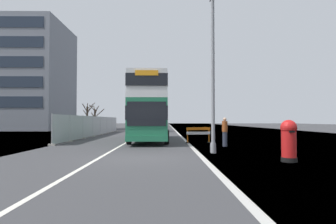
{
  "coord_description": "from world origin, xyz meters",
  "views": [
    {
      "loc": [
        1.16,
        -12.27,
        1.64
      ],
      "look_at": [
        1.35,
        6.76,
        2.2
      ],
      "focal_mm": 30.18,
      "sensor_mm": 36.0,
      "label": 1
    }
  ],
  "objects_px": {
    "car_receding_mid": "(157,124)",
    "pedestrian_at_kerb": "(225,132)",
    "lamppost_foreground": "(213,78)",
    "car_oncoming_near": "(159,124)",
    "red_pillar_postbox": "(289,139)",
    "car_receding_far": "(145,123)",
    "roadworks_barrier": "(198,133)",
    "double_decker_bus": "(150,109)",
    "car_far_side": "(163,123)"
  },
  "relations": [
    {
      "from": "car_receding_mid",
      "to": "pedestrian_at_kerb",
      "type": "bearing_deg",
      "value": -81.34
    },
    {
      "from": "lamppost_foreground",
      "to": "car_oncoming_near",
      "type": "distance_m",
      "value": 28.22
    },
    {
      "from": "lamppost_foreground",
      "to": "car_receding_mid",
      "type": "height_order",
      "value": "lamppost_foreground"
    },
    {
      "from": "car_receding_mid",
      "to": "red_pillar_postbox",
      "type": "bearing_deg",
      "value": -81.1
    },
    {
      "from": "car_oncoming_near",
      "to": "car_receding_far",
      "type": "height_order",
      "value": "car_oncoming_near"
    },
    {
      "from": "roadworks_barrier",
      "to": "car_receding_far",
      "type": "distance_m",
      "value": 41.05
    },
    {
      "from": "double_decker_bus",
      "to": "car_receding_mid",
      "type": "bearing_deg",
      "value": 90.38
    },
    {
      "from": "pedestrian_at_kerb",
      "to": "double_decker_bus",
      "type": "bearing_deg",
      "value": 134.24
    },
    {
      "from": "red_pillar_postbox",
      "to": "pedestrian_at_kerb",
      "type": "height_order",
      "value": "pedestrian_at_kerb"
    },
    {
      "from": "car_receding_mid",
      "to": "pedestrian_at_kerb",
      "type": "relative_size",
      "value": 2.18
    },
    {
      "from": "lamppost_foreground",
      "to": "car_receding_mid",
      "type": "xyz_separation_m",
      "value": [
        -3.85,
        37.49,
        -2.86
      ]
    },
    {
      "from": "double_decker_bus",
      "to": "red_pillar_postbox",
      "type": "distance_m",
      "value": 13.24
    },
    {
      "from": "car_far_side",
      "to": "red_pillar_postbox",
      "type": "bearing_deg",
      "value": -84.76
    },
    {
      "from": "red_pillar_postbox",
      "to": "car_receding_mid",
      "type": "relative_size",
      "value": 0.42
    },
    {
      "from": "lamppost_foreground",
      "to": "roadworks_barrier",
      "type": "bearing_deg",
      "value": 90.11
    },
    {
      "from": "double_decker_bus",
      "to": "car_oncoming_near",
      "type": "bearing_deg",
      "value": 88.9
    },
    {
      "from": "roadworks_barrier",
      "to": "car_oncoming_near",
      "type": "height_order",
      "value": "car_oncoming_near"
    },
    {
      "from": "roadworks_barrier",
      "to": "car_receding_far",
      "type": "bearing_deg",
      "value": 99.47
    },
    {
      "from": "lamppost_foreground",
      "to": "pedestrian_at_kerb",
      "type": "bearing_deg",
      "value": 69.26
    },
    {
      "from": "lamppost_foreground",
      "to": "roadworks_barrier",
      "type": "distance_m",
      "value": 6.96
    },
    {
      "from": "car_receding_far",
      "to": "roadworks_barrier",
      "type": "bearing_deg",
      "value": -80.53
    },
    {
      "from": "roadworks_barrier",
      "to": "car_receding_mid",
      "type": "bearing_deg",
      "value": 97.0
    },
    {
      "from": "car_receding_mid",
      "to": "car_receding_far",
      "type": "height_order",
      "value": "car_receding_far"
    },
    {
      "from": "double_decker_bus",
      "to": "car_far_side",
      "type": "bearing_deg",
      "value": 89.15
    },
    {
      "from": "double_decker_bus",
      "to": "car_receding_far",
      "type": "height_order",
      "value": "double_decker_bus"
    },
    {
      "from": "red_pillar_postbox",
      "to": "car_receding_far",
      "type": "distance_m",
      "value": 50.58
    },
    {
      "from": "car_receding_far",
      "to": "pedestrian_at_kerb",
      "type": "bearing_deg",
      "value": -79.39
    },
    {
      "from": "red_pillar_postbox",
      "to": "car_far_side",
      "type": "distance_m",
      "value": 59.61
    },
    {
      "from": "roadworks_barrier",
      "to": "car_far_side",
      "type": "distance_m",
      "value": 50.22
    },
    {
      "from": "red_pillar_postbox",
      "to": "roadworks_barrier",
      "type": "height_order",
      "value": "red_pillar_postbox"
    },
    {
      "from": "red_pillar_postbox",
      "to": "car_oncoming_near",
      "type": "height_order",
      "value": "car_oncoming_near"
    },
    {
      "from": "lamppost_foreground",
      "to": "roadworks_barrier",
      "type": "xyz_separation_m",
      "value": [
        -0.01,
        6.26,
        -3.05
      ]
    },
    {
      "from": "roadworks_barrier",
      "to": "car_receding_far",
      "type": "xyz_separation_m",
      "value": [
        -6.76,
        40.49,
        0.29
      ]
    },
    {
      "from": "car_far_side",
      "to": "pedestrian_at_kerb",
      "type": "height_order",
      "value": "car_far_side"
    },
    {
      "from": "car_receding_mid",
      "to": "pedestrian_at_kerb",
      "type": "distance_m",
      "value": 34.37
    },
    {
      "from": "roadworks_barrier",
      "to": "car_oncoming_near",
      "type": "relative_size",
      "value": 0.41
    },
    {
      "from": "car_receding_far",
      "to": "pedestrian_at_kerb",
      "type": "relative_size",
      "value": 2.51
    },
    {
      "from": "lamppost_foreground",
      "to": "car_receding_mid",
      "type": "distance_m",
      "value": 37.8
    },
    {
      "from": "red_pillar_postbox",
      "to": "car_far_side",
      "type": "height_order",
      "value": "car_far_side"
    },
    {
      "from": "car_oncoming_near",
      "to": "car_receding_far",
      "type": "relative_size",
      "value": 0.96
    },
    {
      "from": "double_decker_bus",
      "to": "car_oncoming_near",
      "type": "relative_size",
      "value": 2.59
    },
    {
      "from": "double_decker_bus",
      "to": "pedestrian_at_kerb",
      "type": "distance_m",
      "value": 7.34
    },
    {
      "from": "double_decker_bus",
      "to": "red_pillar_postbox",
      "type": "relative_size",
      "value": 6.86
    },
    {
      "from": "car_receding_mid",
      "to": "car_far_side",
      "type": "height_order",
      "value": "car_far_side"
    },
    {
      "from": "lamppost_foreground",
      "to": "car_far_side",
      "type": "bearing_deg",
      "value": 92.99
    },
    {
      "from": "lamppost_foreground",
      "to": "car_far_side",
      "type": "relative_size",
      "value": 1.91
    },
    {
      "from": "roadworks_barrier",
      "to": "car_oncoming_near",
      "type": "distance_m",
      "value": 21.88
    },
    {
      "from": "car_oncoming_near",
      "to": "car_receding_far",
      "type": "distance_m",
      "value": 19.18
    },
    {
      "from": "car_oncoming_near",
      "to": "car_receding_mid",
      "type": "xyz_separation_m",
      "value": [
        -0.56,
        9.6,
        -0.12
      ]
    },
    {
      "from": "lamppost_foreground",
      "to": "pedestrian_at_kerb",
      "type": "xyz_separation_m",
      "value": [
        1.33,
        3.51,
        -2.86
      ]
    }
  ]
}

